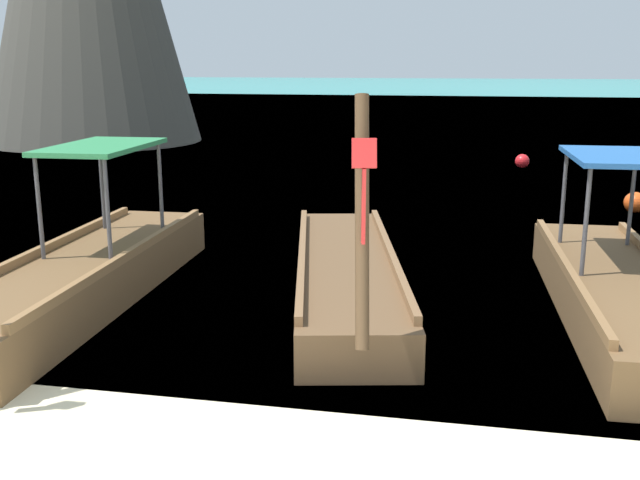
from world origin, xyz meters
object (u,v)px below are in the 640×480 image
mooring_buoy_far (522,161)px  mooring_buoy_near (635,203)px  longtail_boat_red_ribbon (346,275)px  longtail_boat_pink_ribbon (617,290)px  longtail_boat_green_ribbon (84,275)px

mooring_buoy_far → mooring_buoy_near: bearing=-73.5°
mooring_buoy_far → longtail_boat_red_ribbon: bearing=-103.4°
longtail_boat_red_ribbon → longtail_boat_pink_ribbon: 3.14m
longtail_boat_green_ribbon → mooring_buoy_far: 14.17m
longtail_boat_green_ribbon → longtail_boat_red_ribbon: bearing=16.6°
longtail_boat_green_ribbon → mooring_buoy_far: longtail_boat_green_ribbon is taller
longtail_boat_green_ribbon → mooring_buoy_far: (5.91, 12.87, -0.15)m
longtail_boat_pink_ribbon → mooring_buoy_near: (1.45, 6.37, -0.12)m
longtail_boat_pink_ribbon → mooring_buoy_far: bearing=91.3°
longtail_boat_red_ribbon → mooring_buoy_near: (4.59, 6.11, -0.05)m
longtail_boat_red_ribbon → mooring_buoy_near: longtail_boat_red_ribbon is taller
mooring_buoy_near → mooring_buoy_far: mooring_buoy_near is taller
longtail_boat_red_ribbon → mooring_buoy_far: 12.30m
longtail_boat_green_ribbon → mooring_buoy_near: size_ratio=14.80×
longtail_boat_red_ribbon → mooring_buoy_far: longtail_boat_red_ribbon is taller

